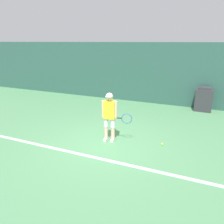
{
  "coord_description": "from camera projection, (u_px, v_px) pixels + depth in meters",
  "views": [
    {
      "loc": [
        2.68,
        -5.51,
        3.03
      ],
      "look_at": [
        0.08,
        0.49,
        0.9
      ],
      "focal_mm": 35.0,
      "sensor_mm": 36.0,
      "label": 1
    }
  ],
  "objects": [
    {
      "name": "covered_chair",
      "position": [
        204.0,
        100.0,
        9.82
      ],
      "size": [
        0.73,
        0.57,
        1.09
      ],
      "color": "#333338",
      "rests_on": "ground_plane"
    },
    {
      "name": "tennis_ball",
      "position": [
        162.0,
        144.0,
        6.66
      ],
      "size": [
        0.07,
        0.07,
        0.07
      ],
      "color": "#D1E533",
      "rests_on": "ground_plane"
    },
    {
      "name": "court_baseline",
      "position": [
        90.0,
        156.0,
        6.0
      ],
      "size": [
        21.6,
        0.1,
        0.01
      ],
      "color": "white",
      "rests_on": "ground_plane"
    },
    {
      "name": "tennis_player",
      "position": [
        110.0,
        115.0,
        6.7
      ],
      "size": [
        0.93,
        0.32,
        1.56
      ],
      "rotation": [
        0.0,
        0.0,
        0.19
      ],
      "color": "beige",
      "rests_on": "ground_plane"
    },
    {
      "name": "ground_plane",
      "position": [
        103.0,
        144.0,
        6.75
      ],
      "size": [
        24.0,
        24.0,
        0.0
      ],
      "primitive_type": "plane",
      "color": "#518C5B"
    },
    {
      "name": "back_wall",
      "position": [
        148.0,
        73.0,
        10.87
      ],
      "size": [
        24.0,
        0.1,
        2.98
      ],
      "color": "#2D564C",
      "rests_on": "ground_plane"
    }
  ]
}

